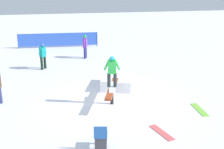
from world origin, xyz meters
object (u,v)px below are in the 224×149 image
Objects in this scene: rail_feature at (112,90)px; bystander_teal at (43,55)px; bystander_purple at (85,45)px; main_rider_on_rail at (112,72)px; loose_snowboard_coral at (162,132)px; folding_chair at (101,137)px; loose_snowboard_lime at (200,110)px.

bystander_teal reaches higher than rail_feature.
rail_feature is 1.64× the size of bystander_purple.
loose_snowboard_coral is at bearing 34.26° from main_rider_on_rail.
bystander_teal is 1.80× the size of folding_chair.
bystander_teal is at bearing -169.63° from loose_snowboard_coral.
loose_snowboard_coral and loose_snowboard_lime have the same top height.
loose_snowboard_coral is at bearing -151.25° from bystander_purple.
rail_feature is at bearing -157.54° from bystander_purple.
bystander_purple reaches higher than folding_chair.
folding_chair is at bearing -92.49° from loose_snowboard_coral.
main_rider_on_rail is at bearing -157.54° from bystander_purple.
folding_chair is (3.51, -0.94, -1.09)m from main_rider_on_rail.
rail_feature reaches higher than loose_snowboard_coral.
main_rider_on_rail is (0.00, 0.00, 0.83)m from rail_feature.
loose_snowboard_lime is (1.22, 3.61, -0.66)m from rail_feature.
loose_snowboard_coral is (10.59, 1.98, -0.87)m from bystander_purple.
loose_snowboard_lime is at bearing 83.39° from bystander_teal.
loose_snowboard_lime is 5.11m from folding_chair.
loose_snowboard_lime is at bearing 87.97° from rail_feature.
bystander_teal is 9.80m from loose_snowboard_lime.
rail_feature is 0.83m from main_rider_on_rail.
bystander_teal is (-5.71, -3.26, 0.22)m from rail_feature.
bystander_purple is at bearing -155.97° from loose_snowboard_lime.
bystander_purple is 11.26m from folding_chair.
rail_feature is at bearing -95.57° from folding_chair.
bystander_teal is 1.21× the size of loose_snowboard_lime.
bystander_teal reaches higher than loose_snowboard_lime.
bystander_teal is at bearing -142.19° from main_rider_on_rail.
loose_snowboard_coral is 0.97× the size of loose_snowboard_lime.
folding_chair reaches higher than rail_feature.
loose_snowboard_coral is at bearing 42.75° from rail_feature.
loose_snowboard_lime is (6.93, 6.87, -0.88)m from bystander_teal.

